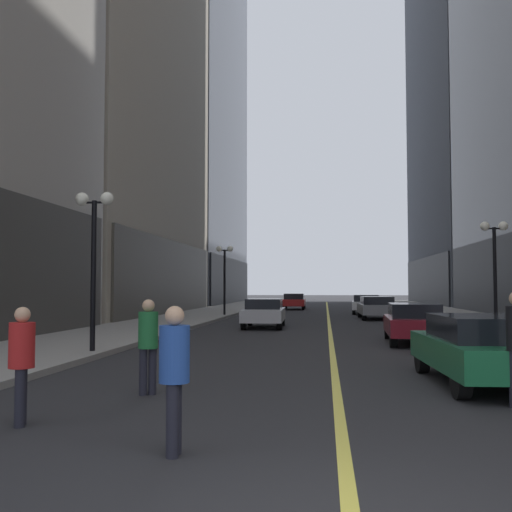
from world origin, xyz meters
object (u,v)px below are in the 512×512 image
Objects in this scene: car_silver at (264,312)px; pedestrian_in_green_parka at (148,339)px; car_white at (366,303)px; pedestrian_in_red_jacket at (22,357)px; car_green at (479,347)px; pedestrian_in_blue_hoodie at (174,368)px; street_lamp_left_far at (225,265)px; car_grey at (376,307)px; car_red at (294,301)px; car_maroon at (413,322)px; street_lamp_right_mid at (494,251)px; street_lamp_left_near at (94,235)px.

pedestrian_in_green_parka reaches higher than car_silver.
pedestrian_in_red_jacket reaches higher than car_white.
car_green is 8.05m from pedestrian_in_red_jacket.
pedestrian_in_red_jacket is at bearing 155.10° from pedestrian_in_blue_hoodie.
street_lamp_left_far is at bearing 110.41° from car_green.
pedestrian_in_blue_hoodie reaches higher than car_grey.
pedestrian_in_red_jacket reaches higher than car_green.
car_white is at bearing 90.11° from car_green.
pedestrian_in_red_jacket is at bearing -92.01° from car_red.
car_grey is 9.59m from street_lamp_left_far.
car_silver is at bearing 128.91° from car_maroon.
street_lamp_left_far is at bearing 172.53° from car_grey.
car_green is 13.04m from street_lamp_right_mid.
pedestrian_in_red_jacket is 0.36× the size of street_lamp_right_mid.
car_red is 34.50m from street_lamp_left_near.
street_lamp_left_far is (-9.10, 16.13, 2.54)m from car_maroon.
pedestrian_in_red_jacket reaches higher than car_maroon.
car_red is at bearing 124.99° from car_white.
car_green is 2.67× the size of pedestrian_in_blue_hoodie.
street_lamp_left_near reaches higher than car_white.
pedestrian_in_green_parka is 26.39m from street_lamp_left_far.
pedestrian_in_green_parka is (-0.46, -39.49, 0.23)m from car_red.
pedestrian_in_green_parka is at bearing -90.67° from car_red.
street_lamp_left_far reaches higher than car_green.
pedestrian_in_green_parka is at bearing -59.10° from street_lamp_left_near.
car_maroon is at bearing 27.31° from street_lamp_left_near.
street_lamp_left_near is (-3.41, -11.74, 2.54)m from car_silver.
pedestrian_in_red_jacket is at bearing -112.66° from pedestrian_in_green_parka.
car_red is 27.31m from street_lamp_right_mid.
car_grey is 1.08× the size of street_lamp_left_near.
pedestrian_in_red_jacket is 2.61m from pedestrian_in_green_parka.
street_lamp_right_mid reaches higher than car_maroon.
car_white is at bearing 78.60° from pedestrian_in_red_jacket.
car_white is at bearing 71.15° from street_lamp_left_near.
pedestrian_in_green_parka is (-5.88, -31.75, 0.23)m from car_white.
car_maroon is 0.90× the size of car_grey.
car_red is at bearing 83.96° from street_lamp_left_near.
street_lamp_right_mid reaches higher than car_red.
street_lamp_left_far reaches higher than pedestrian_in_blue_hoodie.
car_red is (-5.42, 7.74, -0.00)m from car_white.
street_lamp_left_near is at bearing 158.32° from car_green.
car_grey is 2.90× the size of pedestrian_in_blue_hoodie.
pedestrian_in_blue_hoodie is 19.41m from street_lamp_right_mid.
car_silver and car_grey have the same top height.
car_green is 1.00× the size of car_red.
pedestrian_in_blue_hoodie reaches higher than car_green.
car_green is 30.09m from car_white.
car_green is at bearing -81.77° from car_red.
street_lamp_left_near is (-9.10, -4.70, 2.54)m from car_maroon.
street_lamp_left_near is 1.00× the size of street_lamp_right_mid.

